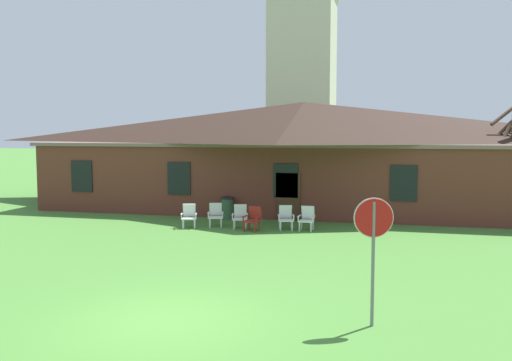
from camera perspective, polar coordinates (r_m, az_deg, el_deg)
name	(u,v)px	position (r m, az deg, el deg)	size (l,w,h in m)	color
ground_plane	(165,320)	(12.01, -9.37, -14.03)	(200.00, 200.00, 0.00)	#477F33
brick_building	(304,153)	(29.14, 4.95, 2.81)	(25.97, 10.40, 5.43)	brown
dome_tower	(303,61)	(44.22, 4.83, 12.18)	(5.18, 5.18, 20.42)	beige
stop_sign	(373,235)	(11.31, 12.00, -5.52)	(0.78, 0.26, 2.61)	slate
lawn_chair_by_porch	(189,215)	(22.78, -6.90, -3.57)	(0.75, 0.80, 0.96)	white
lawn_chair_near_door	(216,214)	(22.95, -4.19, -3.48)	(0.75, 0.80, 0.96)	silver
lawn_chair_left_end	(240,216)	(22.47, -1.65, -3.66)	(0.72, 0.77, 0.96)	silver
lawn_chair_middle	(253,218)	(21.89, -0.28, -3.89)	(0.73, 0.77, 0.96)	maroon
lawn_chair_right_end	(286,217)	(22.23, 3.08, -3.76)	(0.74, 0.79, 0.96)	white
lawn_chair_far_side	(307,218)	(22.08, 5.28, -3.84)	(0.66, 0.69, 0.96)	white
trash_bin	(227,208)	(24.76, -2.98, -2.85)	(0.56, 0.56, 0.98)	#335638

